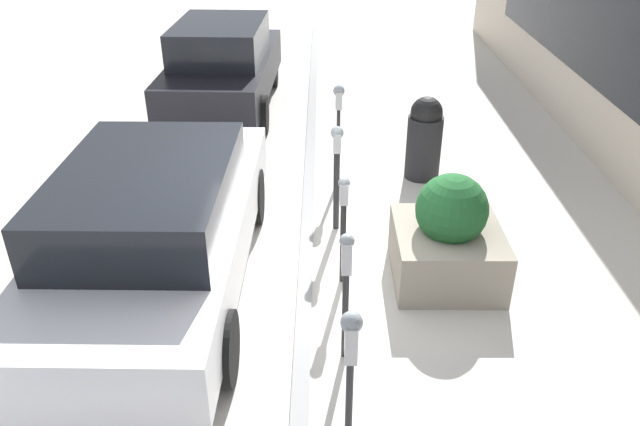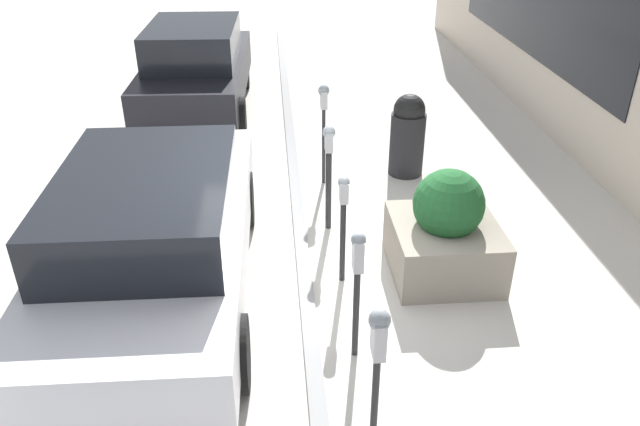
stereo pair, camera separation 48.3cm
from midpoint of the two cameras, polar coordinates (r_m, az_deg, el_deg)
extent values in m
plane|color=beige|center=(7.10, -2.69, -6.29)|extent=(40.00, 40.00, 0.00)
cube|color=gray|center=(7.09, -3.34, -6.19)|extent=(24.50, 0.16, 0.04)
cylinder|color=#232326|center=(4.98, 2.12, -17.25)|extent=(0.06, 0.06, 1.03)
cube|color=#B7B7BC|center=(4.52, 2.28, -11.38)|extent=(0.19, 0.09, 0.31)
sphere|color=gray|center=(4.42, 2.32, -9.83)|extent=(0.16, 0.16, 0.16)
cylinder|color=#232326|center=(5.85, 0.92, -9.20)|extent=(0.06, 0.06, 0.98)
cube|color=#B7B7BC|center=(5.47, 0.97, -3.89)|extent=(0.16, 0.09, 0.31)
sphere|color=gray|center=(5.38, 0.99, -2.50)|extent=(0.14, 0.14, 0.14)
cylinder|color=#232326|center=(6.84, 0.07, -2.71)|extent=(0.06, 0.06, 1.00)
cube|color=#B7B7BC|center=(6.54, 0.07, 1.89)|extent=(0.15, 0.09, 0.23)
sphere|color=gray|center=(6.48, 0.07, 2.81)|extent=(0.13, 0.13, 0.13)
cylinder|color=#232326|center=(7.84, -0.98, 2.07)|extent=(0.08, 0.08, 1.09)
cube|color=#B7B7BC|center=(7.56, -1.03, 6.54)|extent=(0.18, 0.09, 0.24)
sphere|color=gray|center=(7.51, -1.03, 7.37)|extent=(0.16, 0.16, 0.16)
cylinder|color=#232326|center=(9.00, -1.21, 6.09)|extent=(0.05, 0.05, 1.17)
cube|color=#B7B7BC|center=(8.75, -1.26, 10.34)|extent=(0.19, 0.09, 0.25)
sphere|color=gray|center=(8.71, -1.27, 11.11)|extent=(0.16, 0.16, 0.16)
cube|color=gray|center=(7.19, 9.36, -3.22)|extent=(1.23, 1.18, 0.62)
sphere|color=#1E5628|center=(6.90, 9.74, 0.75)|extent=(0.79, 0.79, 0.79)
cube|color=silver|center=(6.84, -16.69, -2.58)|extent=(4.72, 1.94, 0.61)
cube|color=black|center=(6.39, -17.74, 1.08)|extent=(2.46, 1.68, 0.58)
cylinder|color=black|center=(8.11, -8.63, 1.21)|extent=(0.71, 0.23, 0.71)
cylinder|color=black|center=(8.43, -20.42, 0.70)|extent=(0.71, 0.23, 0.71)
cylinder|color=black|center=(5.71, -10.16, -12.65)|extent=(0.71, 0.23, 0.71)
cylinder|color=black|center=(6.15, -26.77, -12.38)|extent=(0.71, 0.23, 0.71)
cube|color=black|center=(12.17, -12.29, 12.14)|extent=(4.30, 1.90, 0.67)
cube|color=black|center=(11.83, -12.73, 14.93)|extent=(2.26, 1.62, 0.65)
cylinder|color=black|center=(13.44, -8.04, 12.63)|extent=(0.67, 0.21, 0.67)
cylinder|color=black|center=(13.63, -14.97, 12.18)|extent=(0.67, 0.21, 0.67)
cylinder|color=black|center=(10.95, -8.63, 8.70)|extent=(0.67, 0.21, 0.67)
cylinder|color=black|center=(11.18, -16.96, 8.18)|extent=(0.67, 0.21, 0.67)
cylinder|color=black|center=(9.41, 6.49, 6.25)|extent=(0.52, 0.52, 0.95)
sphere|color=black|center=(9.21, 6.68, 9.33)|extent=(0.46, 0.46, 0.46)
camera|label=1|loc=(0.24, 87.91, 1.17)|focal=35.00mm
camera|label=2|loc=(0.24, -92.09, -1.17)|focal=35.00mm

